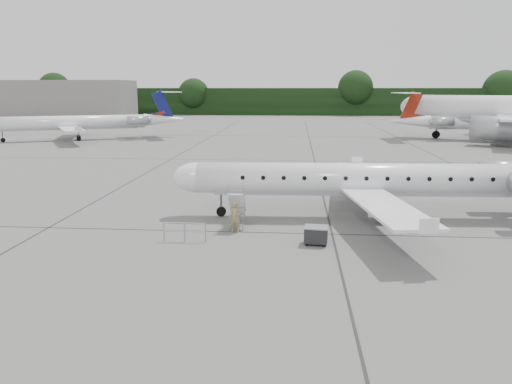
# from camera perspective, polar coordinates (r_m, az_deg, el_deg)

# --- Properties ---
(ground) EXTENTS (320.00, 320.00, 0.00)m
(ground) POSITION_cam_1_polar(r_m,az_deg,el_deg) (24.38, 16.74, -7.54)
(ground) COLOR #61615F
(ground) RESTS_ON ground
(treeline) EXTENTS (260.00, 4.00, 8.00)m
(treeline) POSITION_cam_1_polar(r_m,az_deg,el_deg) (152.64, 6.69, 10.22)
(treeline) COLOR black
(treeline) RESTS_ON ground
(terminal_building) EXTENTS (40.00, 14.00, 10.00)m
(terminal_building) POSITION_cam_1_polar(r_m,az_deg,el_deg) (147.55, -21.76, 9.82)
(terminal_building) COLOR slate
(terminal_building) RESTS_ON ground
(main_regional_jet) EXTENTS (27.19, 20.08, 6.79)m
(main_regional_jet) POSITION_cam_1_polar(r_m,az_deg,el_deg) (30.98, 12.54, 3.21)
(main_regional_jet) COLOR silver
(main_regional_jet) RESTS_ON ground
(airstair) EXTENTS (0.94, 2.40, 2.13)m
(airstair) POSITION_cam_1_polar(r_m,az_deg,el_deg) (28.89, -2.16, -1.84)
(airstair) COLOR silver
(airstair) RESTS_ON ground
(passenger) EXTENTS (0.65, 0.45, 1.73)m
(passenger) POSITION_cam_1_polar(r_m,az_deg,el_deg) (27.65, -2.38, -2.89)
(passenger) COLOR olive
(passenger) RESTS_ON ground
(safety_railing) EXTENTS (2.20, 0.09, 1.00)m
(safety_railing) POSITION_cam_1_polar(r_m,az_deg,el_deg) (26.31, -8.16, -4.59)
(safety_railing) COLOR gray
(safety_railing) RESTS_ON ground
(baggage_cart) EXTENTS (1.25, 1.06, 1.00)m
(baggage_cart) POSITION_cam_1_polar(r_m,az_deg,el_deg) (25.79, 6.87, -4.89)
(baggage_cart) COLOR black
(baggage_cart) RESTS_ON ground
(bg_regional_left) EXTENTS (34.59, 30.59, 7.51)m
(bg_regional_left) POSITION_cam_1_polar(r_m,az_deg,el_deg) (82.45, -20.50, 8.17)
(bg_regional_left) COLOR silver
(bg_regional_left) RESTS_ON ground
(bg_regional_right) EXTENTS (28.63, 20.96, 7.38)m
(bg_regional_right) POSITION_cam_1_polar(r_m,az_deg,el_deg) (86.92, 26.31, 7.80)
(bg_regional_right) COLOR silver
(bg_regional_right) RESTS_ON ground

